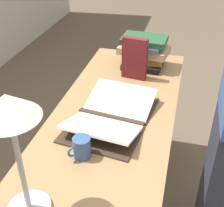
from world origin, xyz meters
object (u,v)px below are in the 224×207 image
(book_standing_upright, at_px, (135,59))
(reading_lamp, at_px, (11,124))
(open_book, at_px, (112,115))
(coffee_mug, at_px, (81,148))
(book_stack_tall, at_px, (144,52))

(book_standing_upright, height_order, reading_lamp, reading_lamp)
(open_book, distance_m, reading_lamp, 0.68)
(open_book, xyz_separation_m, book_standing_upright, (0.44, -0.02, 0.10))
(book_standing_upright, height_order, coffee_mug, book_standing_upright)
(open_book, xyz_separation_m, coffee_mug, (-0.28, 0.05, 0.02))
(open_book, relative_size, reading_lamp, 1.21)
(book_stack_tall, xyz_separation_m, reading_lamp, (-1.19, 0.19, 0.26))
(open_book, height_order, reading_lamp, reading_lamp)
(book_stack_tall, relative_size, reading_lamp, 0.71)
(book_stack_tall, height_order, reading_lamp, reading_lamp)
(open_book, height_order, coffee_mug, coffee_mug)
(open_book, relative_size, book_standing_upright, 2.23)
(open_book, xyz_separation_m, book_stack_tall, (0.61, -0.05, 0.07))
(open_book, xyz_separation_m, reading_lamp, (-0.57, 0.14, 0.33))
(book_stack_tall, height_order, book_standing_upright, book_standing_upright)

